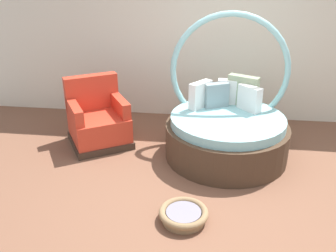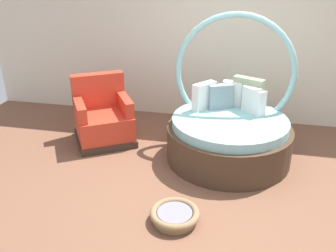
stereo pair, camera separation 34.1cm
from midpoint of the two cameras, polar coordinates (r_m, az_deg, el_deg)
ground_plane at (r=4.24m, az=7.59°, el=-10.96°), size 8.00×8.00×0.02m
back_wall at (r=5.93m, az=10.36°, el=13.41°), size 8.00×0.12×2.66m
round_daybed at (r=4.91m, az=11.56°, el=-0.54°), size 1.63×1.63×1.86m
red_armchair at (r=5.35m, az=-8.35°, el=1.09°), size 1.10×1.10×0.94m
pet_basket at (r=3.82m, az=3.69°, el=-13.83°), size 0.51×0.51×0.13m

